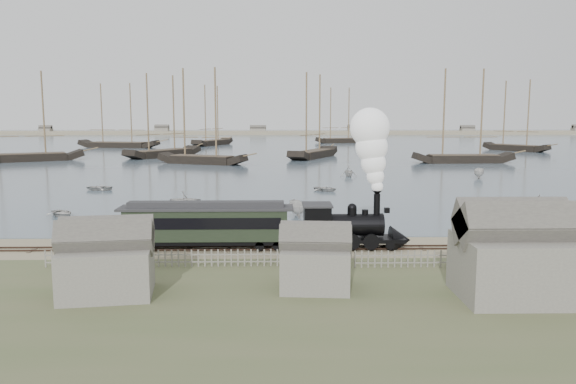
{
  "coord_description": "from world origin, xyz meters",
  "views": [
    {
      "loc": [
        -0.28,
        -44.35,
        10.32
      ],
      "look_at": [
        0.71,
        4.88,
        3.5
      ],
      "focal_mm": 35.0,
      "sensor_mm": 36.0,
      "label": 1
    }
  ],
  "objects": [
    {
      "name": "far_spit",
      "position": [
        0.0,
        250.0,
        0.0
      ],
      "size": [
        500.0,
        20.0,
        1.8
      ],
      "primitive_type": "cube",
      "color": "tan",
      "rests_on": "ground"
    },
    {
      "name": "rowboat_1",
      "position": [
        -10.48,
        17.41,
        0.97
      ],
      "size": [
        3.2,
        3.65,
        1.83
      ],
      "primitive_type": "imported",
      "rotation": [
        0.0,
        0.0,
        1.51
      ],
      "color": "beige",
      "rests_on": "harbor_water"
    },
    {
      "name": "beached_dinghy",
      "position": [
        -8.07,
        0.36,
        0.39
      ],
      "size": [
        4.43,
        4.57,
        0.77
      ],
      "primitive_type": "imported",
      "rotation": [
        0.0,
        0.0,
        0.88
      ],
      "color": "beige",
      "rests_on": "ground"
    },
    {
      "name": "schooner_7",
      "position": [
        -21.79,
        144.86,
        10.06
      ],
      "size": [
        12.88,
        20.9,
        20.0
      ],
      "primitive_type": null,
      "rotation": [
        0.0,
        0.0,
        1.15
      ],
      "color": "black",
      "rests_on": "harbor_water"
    },
    {
      "name": "schooner_1",
      "position": [
        -27.98,
        93.3,
        10.06
      ],
      "size": [
        16.76,
        21.68,
        20.0
      ],
      "primitive_type": null,
      "rotation": [
        0.0,
        0.0,
        0.99
      ],
      "color": "black",
      "rests_on": "harbor_water"
    },
    {
      "name": "rowboat_6",
      "position": [
        -24.65,
        32.06,
        0.44
      ],
      "size": [
        3.07,
        3.96,
        0.75
      ],
      "primitive_type": "imported",
      "rotation": [
        0.0,
        0.0,
        4.58
      ],
      "color": "beige",
      "rests_on": "harbor_water"
    },
    {
      "name": "shed_mid",
      "position": [
        2.0,
        -12.0,
        0.0
      ],
      "size": [
        4.0,
        3.5,
        3.6
      ],
      "primitive_type": null,
      "color": "slate",
      "rests_on": "ground"
    },
    {
      "name": "passenger_coach",
      "position": [
        -5.68,
        -2.0,
        2.05
      ],
      "size": [
        13.28,
        2.56,
        3.23
      ],
      "color": "black",
      "rests_on": "ground"
    },
    {
      "name": "rowboat_7",
      "position": [
        11.69,
        48.34,
        0.92
      ],
      "size": [
        3.51,
        3.1,
        1.71
      ],
      "primitive_type": "imported",
      "rotation": [
        0.0,
        0.0,
        0.1
      ],
      "color": "beige",
      "rests_on": "harbor_water"
    },
    {
      "name": "schooner_3",
      "position": [
        8.55,
        89.56,
        10.06
      ],
      "size": [
        14.06,
        22.02,
        20.0
      ],
      "primitive_type": null,
      "rotation": [
        0.0,
        0.0,
        1.12
      ],
      "color": "black",
      "rests_on": "harbor_water"
    },
    {
      "name": "schooner_6",
      "position": [
        -49.58,
        132.06,
        10.06
      ],
      "size": [
        26.2,
        11.25,
        20.0
      ],
      "primitive_type": null,
      "rotation": [
        0.0,
        0.0,
        -0.22
      ],
      "color": "black",
      "rests_on": "harbor_water"
    },
    {
      "name": "rowboat_4",
      "position": [
        27.93,
        15.01,
        0.92
      ],
      "size": [
        3.92,
        4.14,
        1.72
      ],
      "primitive_type": "imported",
      "rotation": [
        0.0,
        0.0,
        5.15
      ],
      "color": "beige",
      "rests_on": "harbor_water"
    },
    {
      "name": "shed_left",
      "position": [
        -10.0,
        -13.0,
        0.0
      ],
      "size": [
        5.0,
        4.0,
        4.1
      ],
      "primitive_type": null,
      "color": "slate",
      "rests_on": "ground"
    },
    {
      "name": "ground",
      "position": [
        0.0,
        0.0,
        0.0
      ],
      "size": [
        600.0,
        600.0,
        0.0
      ],
      "primitive_type": "plane",
      "color": "tan",
      "rests_on": "ground"
    },
    {
      "name": "rail_track",
      "position": [
        0.0,
        -2.0,
        0.04
      ],
      "size": [
        120.0,
        1.8,
        0.16
      ],
      "color": "#37261E",
      "rests_on": "ground"
    },
    {
      "name": "picket_fence_east",
      "position": [
        12.5,
        -7.5,
        0.0
      ],
      "size": [
        15.0,
        0.1,
        1.2
      ],
      "primitive_type": null,
      "color": "slate",
      "rests_on": "ground"
    },
    {
      "name": "schooner_5",
      "position": [
        67.53,
        113.62,
        10.06
      ],
      "size": [
        14.6,
        18.11,
        20.0
      ],
      "primitive_type": null,
      "rotation": [
        0.0,
        0.0,
        -0.96
      ],
      "color": "black",
      "rests_on": "harbor_water"
    },
    {
      "name": "rowboat_2",
      "position": [
        1.75,
        11.84,
        0.81
      ],
      "size": [
        4.0,
        1.87,
        1.49
      ],
      "primitive_type": "imported",
      "rotation": [
        0.0,
        0.0,
        3.25
      ],
      "color": "beige",
      "rests_on": "harbor_water"
    },
    {
      "name": "schooner_4",
      "position": [
        39.6,
        74.7,
        10.06
      ],
      "size": [
        21.36,
        5.5,
        20.0
      ],
      "primitive_type": null,
      "rotation": [
        0.0,
        0.0,
        0.03
      ],
      "color": "black",
      "rests_on": "harbor_water"
    },
    {
      "name": "rowboat_3",
      "position": [
        6.31,
        30.51,
        0.4
      ],
      "size": [
        3.79,
        4.07,
        0.69
      ],
      "primitive_type": "imported",
      "rotation": [
        0.0,
        0.0,
        0.99
      ],
      "color": "beige",
      "rests_on": "harbor_water"
    },
    {
      "name": "shed_right",
      "position": [
        13.0,
        -14.0,
        0.0
      ],
      "size": [
        6.0,
        5.0,
        5.1
      ],
      "primitive_type": null,
      "color": "slate",
      "rests_on": "ground"
    },
    {
      "name": "schooner_8",
      "position": [
        22.81,
        159.25,
        10.06
      ],
      "size": [
        18.55,
        8.18,
        20.0
      ],
      "primitive_type": null,
      "rotation": [
        0.0,
        0.0,
        0.23
      ],
      "color": "black",
      "rests_on": "harbor_water"
    },
    {
      "name": "locomotive",
      "position": [
        6.58,
        -2.0,
        4.81
      ],
      "size": [
        8.39,
        3.13,
        10.46
      ],
      "color": "black",
      "rests_on": "ground"
    },
    {
      "name": "rowboat_0",
      "position": [
        -22.14,
        12.26,
        0.4
      ],
      "size": [
        4.03,
        3.99,
        0.69
      ],
      "primitive_type": "imported",
      "rotation": [
        0.0,
        0.0,
        0.76
      ],
      "color": "beige",
      "rests_on": "harbor_water"
    },
    {
      "name": "schooner_0",
      "position": [
        -55.86,
        80.54,
        10.06
      ],
      "size": [
        24.13,
        15.92,
        20.0
      ],
      "primitive_type": null,
      "rotation": [
        0.0,
        0.0,
        0.47
      ],
      "color": "black",
      "rests_on": "harbor_water"
    },
    {
      "name": "picket_fence_west",
      "position": [
        -6.5,
        -7.0,
        0.0
      ],
      "size": [
        19.0,
        0.1,
        1.2
      ],
      "primitive_type": null,
      "color": "slate",
      "rests_on": "ground"
    },
    {
      "name": "rowboat_5",
      "position": [
        32.54,
        45.63,
        0.84
      ],
      "size": [
        4.3,
        2.96,
        1.56
      ],
      "primitive_type": "imported",
      "rotation": [
        0.0,
        0.0,
        2.74
      ],
      "color": "beige",
      "rests_on": "harbor_water"
    },
    {
      "name": "schooner_2",
      "position": [
        -15.93,
        73.27,
        10.06
      ],
      "size": [
        19.83,
        11.83,
        20.0
      ],
      "primitive_type": null,
      "rotation": [
        0.0,
        0.0,
        -0.4
      ],
      "color": "black",
      "rests_on": "harbor_water"
    },
    {
      "name": "harbor_water",
      "position": [
        0.0,
        170.0,
        0.03
      ],
      "size": [
        600.0,
        336.0,
        0.06
      ],
      "primitive_type": "cube",
      "color": "#495969",
      "rests_on": "ground"
    }
  ]
}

